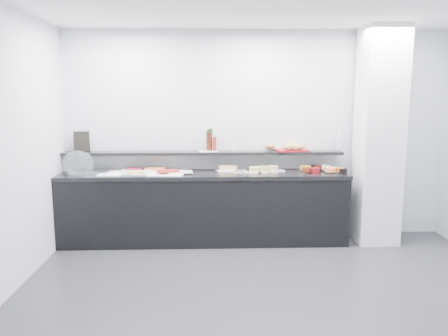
{
  "coord_description": "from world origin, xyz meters",
  "views": [
    {
      "loc": [
        -0.63,
        -3.74,
        1.83
      ],
      "look_at": [
        -0.45,
        1.45,
        1.0
      ],
      "focal_mm": 35.0,
      "sensor_mm": 36.0,
      "label": 1
    }
  ],
  "objects_px": {
    "framed_print": "(82,141)",
    "sandwich_plate_mid": "(247,172)",
    "carafe": "(339,139)",
    "condiment_tray": "(208,151)",
    "bread_tray": "(291,150)",
    "cloche_base": "(94,171)"
  },
  "relations": [
    {
      "from": "sandwich_plate_mid",
      "to": "condiment_tray",
      "type": "bearing_deg",
      "value": 173.87
    },
    {
      "from": "bread_tray",
      "to": "carafe",
      "type": "relative_size",
      "value": 1.34
    },
    {
      "from": "bread_tray",
      "to": "carafe",
      "type": "bearing_deg",
      "value": -9.44
    },
    {
      "from": "cloche_base",
      "to": "sandwich_plate_mid",
      "type": "distance_m",
      "value": 1.93
    },
    {
      "from": "sandwich_plate_mid",
      "to": "condiment_tray",
      "type": "xyz_separation_m",
      "value": [
        -0.48,
        0.17,
        0.25
      ]
    },
    {
      "from": "sandwich_plate_mid",
      "to": "carafe",
      "type": "bearing_deg",
      "value": 22.31
    },
    {
      "from": "cloche_base",
      "to": "sandwich_plate_mid",
      "type": "xyz_separation_m",
      "value": [
        1.93,
        -0.06,
        -0.01
      ]
    },
    {
      "from": "condiment_tray",
      "to": "bread_tray",
      "type": "bearing_deg",
      "value": -10.71
    },
    {
      "from": "carafe",
      "to": "cloche_base",
      "type": "bearing_deg",
      "value": -177.37
    },
    {
      "from": "cloche_base",
      "to": "framed_print",
      "type": "distance_m",
      "value": 0.45
    },
    {
      "from": "framed_print",
      "to": "condiment_tray",
      "type": "distance_m",
      "value": 1.64
    },
    {
      "from": "framed_print",
      "to": "sandwich_plate_mid",
      "type": "bearing_deg",
      "value": -25.92
    },
    {
      "from": "condiment_tray",
      "to": "bread_tray",
      "type": "relative_size",
      "value": 0.61
    },
    {
      "from": "carafe",
      "to": "condiment_tray",
      "type": "bearing_deg",
      "value": -178.83
    },
    {
      "from": "cloche_base",
      "to": "framed_print",
      "type": "bearing_deg",
      "value": 145.11
    },
    {
      "from": "sandwich_plate_mid",
      "to": "condiment_tray",
      "type": "height_order",
      "value": "condiment_tray"
    },
    {
      "from": "condiment_tray",
      "to": "bread_tray",
      "type": "distance_m",
      "value": 1.09
    },
    {
      "from": "cloche_base",
      "to": "condiment_tray",
      "type": "xyz_separation_m",
      "value": [
        1.45,
        0.11,
        0.24
      ]
    },
    {
      "from": "cloche_base",
      "to": "condiment_tray",
      "type": "relative_size",
      "value": 1.96
    },
    {
      "from": "cloche_base",
      "to": "framed_print",
      "type": "xyz_separation_m",
      "value": [
        -0.18,
        0.2,
        0.36
      ]
    },
    {
      "from": "sandwich_plate_mid",
      "to": "framed_print",
      "type": "xyz_separation_m",
      "value": [
        -2.12,
        0.26,
        0.37
      ]
    },
    {
      "from": "framed_print",
      "to": "condiment_tray",
      "type": "relative_size",
      "value": 1.06
    }
  ]
}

